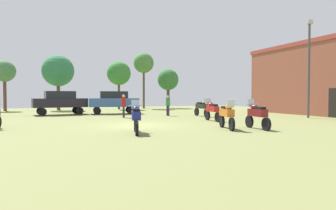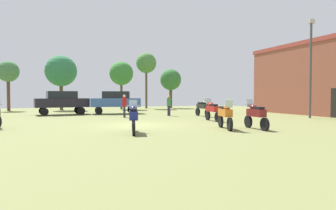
% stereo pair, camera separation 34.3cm
% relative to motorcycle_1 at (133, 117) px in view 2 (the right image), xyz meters
% --- Properties ---
extents(ground_plane, '(44.00, 52.00, 0.02)m').
position_rel_motorcycle_1_xyz_m(ground_plane, '(0.94, 3.37, -0.72)').
color(ground_plane, olive).
extents(motorcycle_1, '(0.74, 2.11, 1.44)m').
position_rel_motorcycle_1_xyz_m(motorcycle_1, '(0.00, 0.00, 0.00)').
color(motorcycle_1, black).
rests_on(motorcycle_1, ground).
extents(motorcycle_4, '(0.62, 2.13, 1.44)m').
position_rel_motorcycle_1_xyz_m(motorcycle_4, '(6.17, 4.21, 0.00)').
color(motorcycle_4, black).
rests_on(motorcycle_4, ground).
extents(motorcycle_5, '(0.62, 2.09, 1.46)m').
position_rel_motorcycle_1_xyz_m(motorcycle_5, '(5.93, -0.60, 0.01)').
color(motorcycle_5, black).
rests_on(motorcycle_5, ground).
extents(motorcycle_6, '(0.79, 2.16, 1.46)m').
position_rel_motorcycle_1_xyz_m(motorcycle_6, '(4.54, -0.07, 0.01)').
color(motorcycle_6, black).
rests_on(motorcycle_6, ground).
extents(motorcycle_7, '(0.62, 2.21, 1.46)m').
position_rel_motorcycle_1_xyz_m(motorcycle_7, '(7.51, 8.23, 0.01)').
color(motorcycle_7, black).
rests_on(motorcycle_7, ground).
extents(car_2, '(4.50, 2.36, 2.00)m').
position_rel_motorcycle_1_xyz_m(car_2, '(-2.79, 14.26, 0.46)').
color(car_2, black).
rests_on(car_2, ground).
extents(car_3, '(4.47, 2.26, 2.00)m').
position_rel_motorcycle_1_xyz_m(car_3, '(1.71, 13.90, 0.46)').
color(car_3, black).
rests_on(car_3, ground).
extents(person_1, '(0.37, 0.37, 1.69)m').
position_rel_motorcycle_1_xyz_m(person_1, '(1.53, 9.16, 0.28)').
color(person_1, '#28263E').
rests_on(person_1, ground).
extents(person_2, '(0.43, 0.43, 1.63)m').
position_rel_motorcycle_1_xyz_m(person_2, '(5.26, 9.71, 0.24)').
color(person_2, '#322C4B').
rests_on(person_2, ground).
extents(tree_1, '(2.72, 2.72, 5.03)m').
position_rel_motorcycle_1_xyz_m(tree_1, '(10.56, 23.31, 2.92)').
color(tree_1, '#4E4129').
rests_on(tree_1, ground).
extents(tree_2, '(2.53, 2.53, 6.95)m').
position_rel_motorcycle_1_xyz_m(tree_2, '(7.29, 23.29, 4.91)').
color(tree_2, brown).
rests_on(tree_2, ground).
extents(tree_4, '(2.78, 2.78, 5.62)m').
position_rel_motorcycle_1_xyz_m(tree_4, '(3.92, 22.18, 3.49)').
color(tree_4, brown).
rests_on(tree_4, ground).
extents(tree_5, '(3.44, 3.44, 6.08)m').
position_rel_motorcycle_1_xyz_m(tree_5, '(-2.76, 22.57, 3.62)').
color(tree_5, brown).
rests_on(tree_5, ground).
extents(tree_7, '(2.24, 2.24, 5.32)m').
position_rel_motorcycle_1_xyz_m(tree_7, '(-8.06, 23.03, 3.41)').
color(tree_7, brown).
rests_on(tree_7, ground).
extents(lamp_post, '(0.44, 0.24, 7.10)m').
position_rel_motorcycle_1_xyz_m(lamp_post, '(14.00, 3.95, 3.24)').
color(lamp_post, '#47474C').
rests_on(lamp_post, ground).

